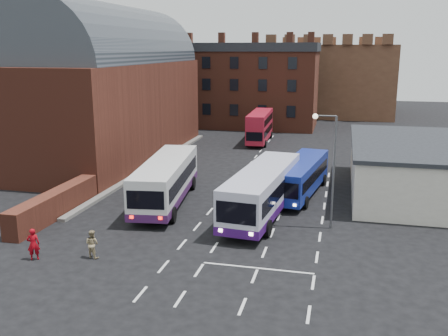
% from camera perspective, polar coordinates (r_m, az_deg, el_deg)
% --- Properties ---
extents(ground, '(180.00, 180.00, 0.00)m').
position_cam_1_polar(ground, '(31.12, -4.35, -8.17)').
color(ground, black).
extents(railway_station, '(12.00, 28.00, 16.00)m').
position_cam_1_polar(railway_station, '(54.45, -13.44, 9.14)').
color(railway_station, '#602B1E').
rests_on(railway_station, ground).
extents(forecourt_wall, '(1.20, 10.00, 1.80)m').
position_cam_1_polar(forecourt_wall, '(36.74, -18.76, -3.95)').
color(forecourt_wall, '#602B1E').
rests_on(forecourt_wall, ground).
extents(cream_building, '(10.40, 16.40, 4.25)m').
position_cam_1_polar(cream_building, '(42.93, 21.19, 0.06)').
color(cream_building, beige).
rests_on(cream_building, ground).
extents(brick_terrace, '(22.00, 10.00, 11.00)m').
position_cam_1_polar(brick_terrace, '(75.23, 1.99, 8.99)').
color(brick_terrace, brown).
rests_on(brick_terrace, ground).
extents(castle_keep, '(22.00, 22.00, 12.00)m').
position_cam_1_polar(castle_keep, '(93.68, 11.84, 9.93)').
color(castle_keep, brown).
rests_on(castle_keep, ground).
extents(bus_white_outbound, '(4.34, 12.42, 3.32)m').
position_cam_1_polar(bus_white_outbound, '(37.80, -6.64, -1.15)').
color(bus_white_outbound, silver).
rests_on(bus_white_outbound, ground).
extents(bus_white_inbound, '(3.99, 12.45, 3.34)m').
position_cam_1_polar(bus_white_inbound, '(34.88, 4.44, -2.33)').
color(bus_white_inbound, silver).
rests_on(bus_white_inbound, ground).
extents(bus_blue, '(3.81, 10.55, 2.81)m').
position_cam_1_polar(bus_blue, '(40.10, 8.80, -0.80)').
color(bus_blue, navy).
rests_on(bus_blue, ground).
extents(bus_red_double, '(2.63, 9.54, 3.79)m').
position_cam_1_polar(bus_red_double, '(62.18, 4.11, 4.76)').
color(bus_red_double, '#AB182D').
rests_on(bus_red_double, ground).
extents(street_lamp, '(1.53, 0.33, 7.50)m').
position_cam_1_polar(street_lamp, '(32.34, 12.01, 0.81)').
color(street_lamp, '#545558').
rests_on(street_lamp, ground).
extents(pedestrian_red, '(0.80, 0.71, 1.84)m').
position_cam_1_polar(pedestrian_red, '(29.87, -20.96, -8.13)').
color(pedestrian_red, '#95050F').
rests_on(pedestrian_red, ground).
extents(pedestrian_beige, '(0.90, 0.77, 1.63)m').
position_cam_1_polar(pedestrian_beige, '(29.20, -14.84, -8.38)').
color(pedestrian_beige, tan).
rests_on(pedestrian_beige, ground).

